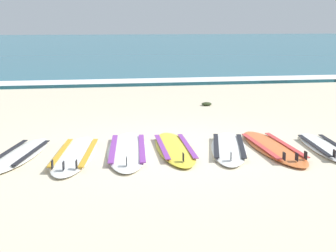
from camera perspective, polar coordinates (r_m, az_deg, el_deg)
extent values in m
plane|color=beige|center=(7.66, 0.90, -2.73)|extent=(80.00, 80.00, 0.00)
cube|color=#23667A|center=(45.06, -8.13, 9.34)|extent=(80.00, 60.00, 0.10)
cube|color=white|center=(15.77, -4.71, 4.98)|extent=(80.00, 1.19, 0.11)
ellipsoid|color=silver|center=(7.58, -16.59, -3.14)|extent=(1.00, 2.08, 0.07)
cube|color=black|center=(7.63, -17.88, -2.79)|extent=(0.43, 1.38, 0.01)
cube|color=black|center=(7.50, -15.32, -2.89)|extent=(0.43, 1.38, 0.01)
ellipsoid|color=white|center=(7.38, -10.60, -3.23)|extent=(0.90, 2.32, 0.07)
cube|color=gold|center=(7.41, -12.17, -2.91)|extent=(0.32, 1.58, 0.01)
cube|color=gold|center=(7.34, -9.04, -2.93)|extent=(0.32, 1.58, 0.01)
cube|color=black|center=(6.52, -11.89, -4.48)|extent=(0.03, 0.09, 0.11)
cube|color=black|center=(6.61, -13.13, -4.32)|extent=(0.03, 0.09, 0.11)
cube|color=black|center=(6.55, -10.45, -4.35)|extent=(0.03, 0.09, 0.11)
ellipsoid|color=white|center=(7.52, -4.65, -2.77)|extent=(0.85, 2.45, 0.07)
cube|color=purple|center=(7.52, -6.31, -2.49)|extent=(0.26, 1.68, 0.01)
cube|color=purple|center=(7.51, -3.01, -2.45)|extent=(0.26, 1.68, 0.01)
cube|color=black|center=(6.60, -4.77, -4.07)|extent=(0.02, 0.09, 0.11)
ellipsoid|color=yellow|center=(7.61, 0.76, -2.56)|extent=(0.64, 2.19, 0.07)
cube|color=purple|center=(7.58, -0.70, -2.30)|extent=(0.14, 1.52, 0.01)
cube|color=purple|center=(7.63, 2.21, -2.21)|extent=(0.14, 1.52, 0.01)
cube|color=black|center=(6.78, 1.76, -3.59)|extent=(0.02, 0.09, 0.11)
ellipsoid|color=white|center=(7.70, 6.96, -2.48)|extent=(1.05, 2.20, 0.07)
cube|color=black|center=(7.69, 5.54, -2.16)|extent=(0.45, 1.47, 0.01)
cube|color=black|center=(7.70, 8.40, -2.20)|extent=(0.45, 1.47, 0.01)
cube|color=black|center=(6.88, 7.23, -3.46)|extent=(0.03, 0.09, 0.11)
ellipsoid|color=orange|center=(7.83, 11.89, -2.41)|extent=(0.59, 2.28, 0.07)
cube|color=#D13838|center=(7.75, 10.49, -2.19)|extent=(0.09, 1.59, 0.01)
cube|color=#D13838|center=(7.90, 13.29, -2.05)|extent=(0.09, 1.59, 0.01)
cube|color=black|center=(7.02, 14.53, -3.44)|extent=(0.01, 0.09, 0.11)
cube|color=black|center=(7.01, 13.16, -3.39)|extent=(0.01, 0.09, 0.11)
cube|color=black|center=(7.13, 15.49, -3.24)|extent=(0.01, 0.09, 0.11)
ellipsoid|color=white|center=(8.03, 17.53, -2.35)|extent=(0.70, 1.99, 0.07)
cube|color=black|center=(7.96, 16.37, -2.10)|extent=(0.22, 1.36, 0.01)
cube|color=black|center=(8.09, 18.71, -2.03)|extent=(0.22, 1.36, 0.01)
cube|color=black|center=(7.33, 18.52, -3.02)|extent=(0.02, 0.09, 0.11)
ellipsoid|color=#2D381E|center=(11.71, 4.44, 2.53)|extent=(0.24, 0.19, 0.08)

